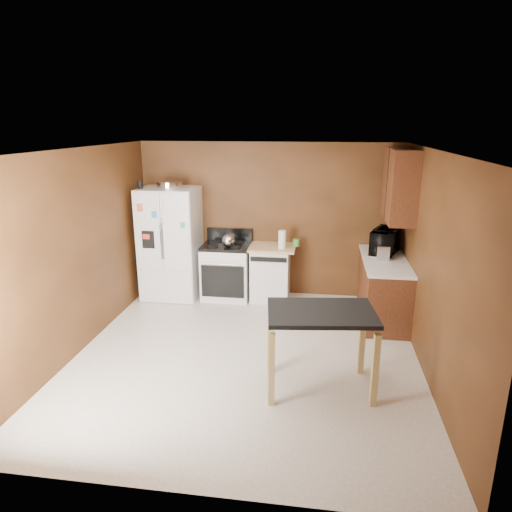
% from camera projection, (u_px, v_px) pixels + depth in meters
% --- Properties ---
extents(floor, '(4.50, 4.50, 0.00)m').
position_uv_depth(floor, '(246.00, 355.00, 5.69)').
color(floor, white).
rests_on(floor, ground).
extents(ceiling, '(4.50, 4.50, 0.00)m').
position_uv_depth(ceiling, '(245.00, 150.00, 4.98)').
color(ceiling, white).
rests_on(ceiling, ground).
extents(wall_back, '(4.20, 0.00, 4.20)m').
position_uv_depth(wall_back, '(268.00, 220.00, 7.47)').
color(wall_back, brown).
rests_on(wall_back, ground).
extents(wall_front, '(4.20, 0.00, 4.20)m').
position_uv_depth(wall_front, '(193.00, 351.00, 3.20)').
color(wall_front, brown).
rests_on(wall_front, ground).
extents(wall_left, '(0.00, 4.50, 4.50)m').
position_uv_depth(wall_left, '(78.00, 252.00, 5.62)').
color(wall_left, brown).
rests_on(wall_left, ground).
extents(wall_right, '(0.00, 4.50, 4.50)m').
position_uv_depth(wall_right, '(433.00, 267.00, 5.05)').
color(wall_right, brown).
rests_on(wall_right, ground).
extents(roasting_pan, '(0.40, 0.40, 0.10)m').
position_uv_depth(roasting_pan, '(170.00, 185.00, 7.17)').
color(roasting_pan, silver).
rests_on(roasting_pan, refrigerator).
extents(pen_cup, '(0.08, 0.08, 0.12)m').
position_uv_depth(pen_cup, '(140.00, 185.00, 7.07)').
color(pen_cup, black).
rests_on(pen_cup, refrigerator).
extents(kettle, '(0.21, 0.21, 0.21)m').
position_uv_depth(kettle, '(228.00, 241.00, 7.17)').
color(kettle, silver).
rests_on(kettle, gas_range).
extents(paper_towel, '(0.13, 0.13, 0.28)m').
position_uv_depth(paper_towel, '(282.00, 239.00, 7.13)').
color(paper_towel, white).
rests_on(paper_towel, dishwasher).
extents(green_canister, '(0.13, 0.13, 0.12)m').
position_uv_depth(green_canister, '(296.00, 243.00, 7.26)').
color(green_canister, green).
rests_on(green_canister, dishwasher).
extents(toaster, '(0.18, 0.29, 0.21)m').
position_uv_depth(toaster, '(382.00, 251.00, 6.57)').
color(toaster, silver).
rests_on(toaster, right_cabinets).
extents(microwave, '(0.60, 0.71, 0.33)m').
position_uv_depth(microwave, '(385.00, 242.00, 6.84)').
color(microwave, black).
rests_on(microwave, right_cabinets).
extents(refrigerator, '(0.90, 0.80, 1.80)m').
position_uv_depth(refrigerator, '(171.00, 243.00, 7.41)').
color(refrigerator, white).
rests_on(refrigerator, ground).
extents(gas_range, '(0.76, 0.68, 1.10)m').
position_uv_depth(gas_range, '(227.00, 270.00, 7.47)').
color(gas_range, white).
rests_on(gas_range, ground).
extents(dishwasher, '(0.78, 0.63, 0.89)m').
position_uv_depth(dishwasher, '(271.00, 272.00, 7.40)').
color(dishwasher, white).
rests_on(dishwasher, ground).
extents(right_cabinets, '(0.63, 1.58, 2.45)m').
position_uv_depth(right_cabinets, '(388.00, 258.00, 6.59)').
color(right_cabinets, brown).
rests_on(right_cabinets, ground).
extents(island, '(1.20, 0.88, 0.91)m').
position_uv_depth(island, '(321.00, 324.00, 4.79)').
color(island, black).
rests_on(island, ground).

